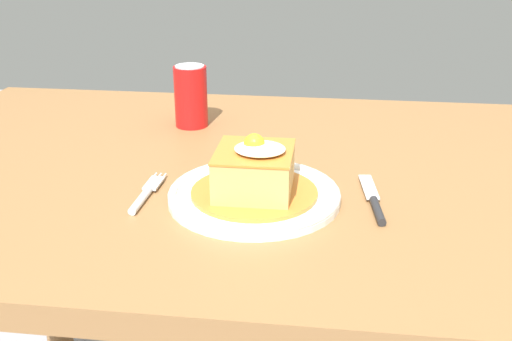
{
  "coord_description": "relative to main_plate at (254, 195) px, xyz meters",
  "views": [
    {
      "loc": [
        0.08,
        -0.95,
        1.14
      ],
      "look_at": [
        -0.03,
        -0.12,
        0.79
      ],
      "focal_mm": 42.24,
      "sensor_mm": 36.0,
      "label": 1
    }
  ],
  "objects": [
    {
      "name": "sandwich_meal",
      "position": [
        0.0,
        -0.0,
        0.04
      ],
      "size": [
        0.19,
        0.19,
        0.1
      ],
      "color": "orange",
      "rests_on": "main_plate"
    },
    {
      "name": "main_plate",
      "position": [
        0.0,
        0.0,
        0.0
      ],
      "size": [
        0.26,
        0.26,
        0.02
      ],
      "color": "white",
      "rests_on": "dining_table"
    },
    {
      "name": "dining_table",
      "position": [
        0.03,
        0.14,
        -0.11
      ],
      "size": [
        1.45,
        0.87,
        0.75
      ],
      "color": "olive",
      "rests_on": "ground_plane"
    },
    {
      "name": "soda_can",
      "position": [
        -0.17,
        0.33,
        0.05
      ],
      "size": [
        0.07,
        0.07,
        0.12
      ],
      "color": "red",
      "rests_on": "dining_table"
    },
    {
      "name": "knife",
      "position": [
        0.18,
        -0.0,
        -0.0
      ],
      "size": [
        0.03,
        0.17,
        0.01
      ],
      "color": "#262628",
      "rests_on": "dining_table"
    },
    {
      "name": "fork",
      "position": [
        -0.16,
        -0.01,
        -0.0
      ],
      "size": [
        0.02,
        0.14,
        0.01
      ],
      "color": "silver",
      "rests_on": "dining_table"
    }
  ]
}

